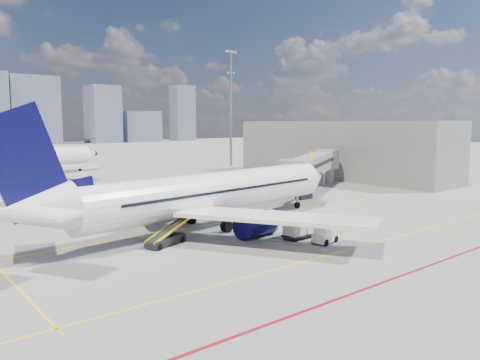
# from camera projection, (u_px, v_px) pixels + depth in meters

# --- Properties ---
(ground) EXTENTS (420.00, 420.00, 0.00)m
(ground) POSITION_uv_depth(u_px,v_px,m) (276.00, 239.00, 39.34)
(ground) COLOR gray
(ground) RESTS_ON ground
(apron_markings) EXTENTS (90.00, 35.12, 0.01)m
(apron_markings) POSITION_uv_depth(u_px,v_px,m) (306.00, 250.00, 35.96)
(apron_markings) COLOR yellow
(apron_markings) RESTS_ON ground
(jet_bridge) EXTENTS (23.55, 15.78, 6.30)m
(jet_bridge) POSITION_uv_depth(u_px,v_px,m) (315.00, 165.00, 66.61)
(jet_bridge) COLOR gray
(jet_bridge) RESTS_ON ground
(terminal_block) EXTENTS (10.00, 42.00, 10.00)m
(terminal_block) POSITION_uv_depth(u_px,v_px,m) (339.00, 149.00, 83.74)
(terminal_block) COLOR gray
(terminal_block) RESTS_ON ground
(floodlight_mast_ne) EXTENTS (3.20, 0.61, 25.45)m
(floodlight_mast_ne) POSITION_uv_depth(u_px,v_px,m) (231.00, 105.00, 103.84)
(floodlight_mast_ne) COLOR gray
(floodlight_mast_ne) RESTS_ON ground
(floodlight_mast_far) EXTENTS (3.20, 0.61, 25.45)m
(floodlight_mast_far) POSITION_uv_depth(u_px,v_px,m) (230.00, 110.00, 147.70)
(floodlight_mast_far) COLOR gray
(floodlight_mast_far) RESTS_ON ground
(main_aircraft) EXTENTS (38.15, 33.16, 11.17)m
(main_aircraft) POSITION_uv_depth(u_px,v_px,m) (202.00, 194.00, 42.60)
(main_aircraft) COLOR white
(main_aircraft) RESTS_ON ground
(second_aircraft) EXTENTS (34.82, 29.48, 10.76)m
(second_aircraft) POSITION_uv_depth(u_px,v_px,m) (19.00, 160.00, 82.67)
(second_aircraft) COLOR white
(second_aircraft) RESTS_ON ground
(baggage_tug) EXTENTS (2.32, 1.64, 1.49)m
(baggage_tug) POSITION_uv_depth(u_px,v_px,m) (324.00, 235.00, 37.83)
(baggage_tug) COLOR white
(baggage_tug) RESTS_ON ground
(cargo_dolly) EXTENTS (3.44, 1.65, 1.85)m
(cargo_dolly) POSITION_uv_depth(u_px,v_px,m) (301.00, 226.00, 39.63)
(cargo_dolly) COLOR black
(cargo_dolly) RESTS_ON ground
(belt_loader) EXTENTS (5.19, 2.75, 2.10)m
(belt_loader) POSITION_uv_depth(u_px,v_px,m) (166.00, 238.00, 37.35)
(belt_loader) COLOR black
(belt_loader) RESTS_ON ground
(ramp_worker) EXTENTS (0.60, 0.76, 1.82)m
(ramp_worker) POSITION_uv_depth(u_px,v_px,m) (340.00, 223.00, 41.32)
(ramp_worker) COLOR yellow
(ramp_worker) RESTS_ON ground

